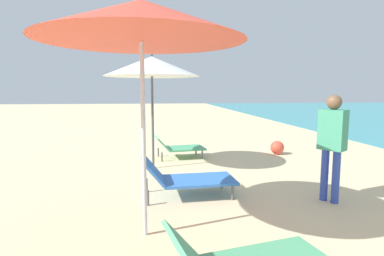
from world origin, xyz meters
The scene contains 6 objects.
umbrella_second centered at (-0.51, 3.75, 2.40)m, with size 2.25×2.25×2.68m.
lounger_second_shoreside centered at (0.07, 4.99, 0.31)m, with size 1.50×0.78×0.66m.
umbrella_farthest centered at (-0.44, 6.84, 2.15)m, with size 1.99×1.99×2.42m.
lounger_farthest_shoreside centered at (0.17, 7.77, 0.28)m, with size 1.28×0.83×0.56m.
person_walking_far centered at (2.20, 4.50, 0.97)m, with size 0.39×0.42×1.60m.
beach_ball centered at (2.78, 7.90, 0.18)m, with size 0.35×0.35×0.35m, color #E54C38.
Camera 1 is at (-0.38, 0.33, 1.66)m, focal length 28.64 mm.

